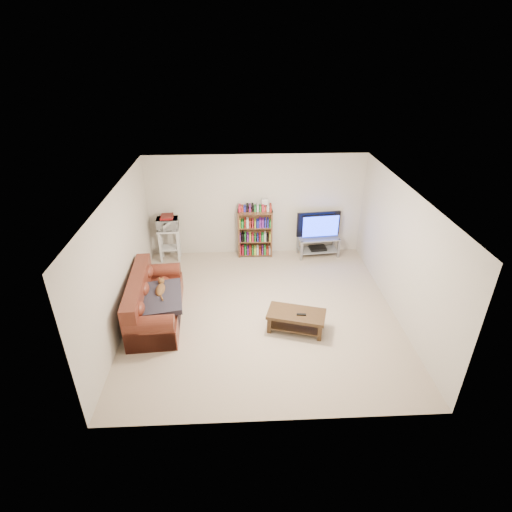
{
  "coord_description": "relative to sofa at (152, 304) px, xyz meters",
  "views": [
    {
      "loc": [
        -0.42,
        -6.21,
        4.57
      ],
      "look_at": [
        -0.1,
        0.4,
        1.0
      ],
      "focal_mm": 28.0,
      "sensor_mm": 36.0,
      "label": 1
    }
  ],
  "objects": [
    {
      "name": "dvd_player",
      "position": [
        3.52,
        2.3,
        -0.11
      ],
      "size": [
        0.41,
        0.31,
        0.06
      ],
      "primitive_type": "cube",
      "rotation": [
        0.0,
        0.0,
        0.1
      ],
      "color": "black",
      "rests_on": "tv_stand"
    },
    {
      "name": "ceiling",
      "position": [
        2.04,
        0.07,
        2.1
      ],
      "size": [
        5.0,
        5.0,
        0.0
      ],
      "primitive_type": "plane",
      "rotation": [
        3.14,
        0.0,
        0.0
      ],
      "color": "white",
      "rests_on": "ground"
    },
    {
      "name": "microwave",
      "position": [
        0.01,
        2.28,
        0.61
      ],
      "size": [
        0.5,
        0.35,
        0.27
      ],
      "primitive_type": "imported",
      "rotation": [
        0.0,
        0.0,
        0.06
      ],
      "color": "silver",
      "rests_on": "microwave_stand"
    },
    {
      "name": "tv_stand",
      "position": [
        3.52,
        2.3,
        0.02
      ],
      "size": [
        1.0,
        0.53,
        0.48
      ],
      "rotation": [
        0.0,
        0.0,
        0.1
      ],
      "color": "#999EA3",
      "rests_on": "floor"
    },
    {
      "name": "microwave_stand",
      "position": [
        0.01,
        2.28,
        0.2
      ],
      "size": [
        0.51,
        0.38,
        0.78
      ],
      "rotation": [
        0.0,
        0.0,
        0.06
      ],
      "color": "silver",
      "rests_on": "floor"
    },
    {
      "name": "wall_left",
      "position": [
        -0.46,
        0.07,
        0.9
      ],
      "size": [
        0.0,
        5.0,
        5.0
      ],
      "primitive_type": "plane",
      "rotation": [
        1.57,
        0.0,
        1.57
      ],
      "color": "beige",
      "rests_on": "ground"
    },
    {
      "name": "game_boxes",
      "position": [
        0.01,
        2.28,
        0.77
      ],
      "size": [
        0.3,
        0.26,
        0.05
      ],
      "primitive_type": "cube",
      "rotation": [
        0.0,
        0.0,
        0.06
      ],
      "color": "maroon",
      "rests_on": "microwave"
    },
    {
      "name": "remote",
      "position": [
        2.69,
        -0.56,
        0.07
      ],
      "size": [
        0.17,
        0.07,
        0.02
      ],
      "primitive_type": "cube",
      "rotation": [
        0.0,
        0.0,
        -0.14
      ],
      "color": "black",
      "rests_on": "coffee_table"
    },
    {
      "name": "floor",
      "position": [
        2.04,
        0.07,
        -0.3
      ],
      "size": [
        5.0,
        5.0,
        0.0
      ],
      "primitive_type": "plane",
      "color": "beige",
      "rests_on": "ground"
    },
    {
      "name": "coffee_table",
      "position": [
        2.61,
        -0.49,
        -0.05
      ],
      "size": [
        1.11,
        0.77,
        0.37
      ],
      "rotation": [
        0.0,
        0.0,
        -0.29
      ],
      "color": "#3A2614",
      "rests_on": "floor"
    },
    {
      "name": "wall_back",
      "position": [
        2.04,
        2.57,
        0.9
      ],
      "size": [
        5.0,
        0.0,
        5.0
      ],
      "primitive_type": "plane",
      "rotation": [
        1.57,
        0.0,
        0.0
      ],
      "color": "beige",
      "rests_on": "ground"
    },
    {
      "name": "television",
      "position": [
        3.52,
        2.3,
        0.48
      ],
      "size": [
        1.05,
        0.24,
        0.6
      ],
      "primitive_type": "imported",
      "rotation": [
        0.0,
        0.0,
        3.24
      ],
      "color": "black",
      "rests_on": "tv_stand"
    },
    {
      "name": "wall_front",
      "position": [
        2.04,
        -2.43,
        0.9
      ],
      "size": [
        5.0,
        0.0,
        5.0
      ],
      "primitive_type": "plane",
      "rotation": [
        -1.57,
        0.0,
        0.0
      ],
      "color": "beige",
      "rests_on": "ground"
    },
    {
      "name": "sofa",
      "position": [
        0.0,
        0.0,
        0.0
      ],
      "size": [
        0.98,
        2.03,
        0.85
      ],
      "rotation": [
        0.0,
        0.0,
        0.06
      ],
      "color": "maroon",
      "rests_on": "floor"
    },
    {
      "name": "bookshelf",
      "position": [
        2.02,
        2.37,
        0.3
      ],
      "size": [
        0.81,
        0.27,
        1.16
      ],
      "rotation": [
        0.0,
        0.0,
        -0.02
      ],
      "color": "#54321D",
      "rests_on": "floor"
    },
    {
      "name": "cat",
      "position": [
        0.17,
        0.06,
        0.26
      ],
      "size": [
        0.25,
        0.55,
        0.16
      ],
      "primitive_type": null,
      "rotation": [
        0.0,
        0.0,
        0.06
      ],
      "color": "brown",
      "rests_on": "sofa"
    },
    {
      "name": "shelf_clutter",
      "position": [
        2.11,
        2.38,
        0.96
      ],
      "size": [
        0.59,
        0.18,
        0.28
      ],
      "rotation": [
        0.0,
        0.0,
        -0.02
      ],
      "color": "silver",
      "rests_on": "bookshelf"
    },
    {
      "name": "wall_right",
      "position": [
        4.54,
        0.07,
        0.9
      ],
      "size": [
        0.0,
        5.0,
        5.0
      ],
      "primitive_type": "plane",
      "rotation": [
        1.57,
        0.0,
        -1.57
      ],
      "color": "beige",
      "rests_on": "ground"
    },
    {
      "name": "blanket",
      "position": [
        0.18,
        -0.12,
        0.2
      ],
      "size": [
        0.9,
        1.09,
        0.18
      ],
      "primitive_type": "cube",
      "rotation": [
        0.05,
        -0.04,
        0.14
      ],
      "color": "#2F2B36",
      "rests_on": "sofa"
    }
  ]
}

